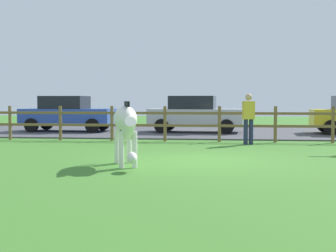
# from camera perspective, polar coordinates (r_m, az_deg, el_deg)

# --- Properties ---
(ground_plane) EXTENTS (60.00, 60.00, 0.00)m
(ground_plane) POSITION_cam_1_polar(r_m,az_deg,el_deg) (11.12, 4.58, -4.24)
(ground_plane) COLOR #3D7528
(parking_asphalt) EXTENTS (28.00, 7.40, 0.05)m
(parking_asphalt) POSITION_cam_1_polar(r_m,az_deg,el_deg) (20.37, 5.53, -0.78)
(parking_asphalt) COLOR #47474C
(parking_asphalt) RESTS_ON ground_plane
(paddock_fence) EXTENTS (20.83, 0.11, 1.23)m
(paddock_fence) POSITION_cam_1_polar(r_m,az_deg,el_deg) (16.07, 2.96, 0.57)
(paddock_fence) COLOR brown
(paddock_fence) RESTS_ON ground_plane
(zebra) EXTENTS (0.93, 1.86, 1.41)m
(zebra) POSITION_cam_1_polar(r_m,az_deg,el_deg) (10.15, -5.18, 0.30)
(zebra) COLOR white
(zebra) RESTS_ON ground_plane
(parked_car_blue) EXTENTS (4.02, 1.92, 1.56)m
(parked_car_blue) POSITION_cam_1_polar(r_m,az_deg,el_deg) (21.12, -12.22, 1.53)
(parked_car_blue) COLOR #2D4CAD
(parked_car_blue) RESTS_ON parking_asphalt
(parked_car_silver) EXTENTS (4.10, 2.09, 1.56)m
(parked_car_silver) POSITION_cam_1_polar(r_m,az_deg,el_deg) (20.04, 3.36, 1.51)
(parked_car_silver) COLOR #B7BABF
(parked_car_silver) RESTS_ON parking_asphalt
(visitor_near_fence) EXTENTS (0.41, 0.31, 1.64)m
(visitor_near_fence) POSITION_cam_1_polar(r_m,az_deg,el_deg) (15.19, 9.83, 1.16)
(visitor_near_fence) COLOR #232847
(visitor_near_fence) RESTS_ON ground_plane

